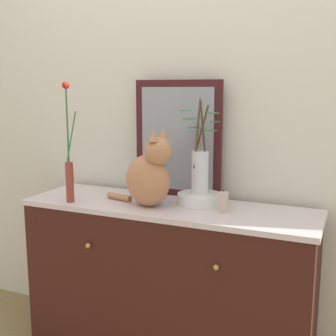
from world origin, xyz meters
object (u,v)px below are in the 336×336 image
(mirror_leaning, at_px, (178,139))
(vase_slim_green, at_px, (69,166))
(bowl_porcelain, at_px, (200,199))
(candle_pillar, at_px, (223,202))
(cat_sitting, at_px, (150,175))
(sideboard, at_px, (168,284))
(vase_glass_clear, at_px, (200,167))

(mirror_leaning, xyz_separation_m, vase_slim_green, (-0.43, -0.33, -0.12))
(mirror_leaning, distance_m, bowl_porcelain, 0.34)
(bowl_porcelain, height_order, candle_pillar, candle_pillar)
(cat_sitting, relative_size, bowl_porcelain, 1.78)
(vase_slim_green, height_order, candle_pillar, vase_slim_green)
(mirror_leaning, distance_m, vase_slim_green, 0.56)
(mirror_leaning, bearing_deg, candle_pillar, -34.44)
(sideboard, bearing_deg, candle_pillar, -4.30)
(candle_pillar, bearing_deg, cat_sitting, -174.17)
(vase_slim_green, relative_size, vase_glass_clear, 1.30)
(mirror_leaning, distance_m, cat_sitting, 0.29)
(bowl_porcelain, distance_m, vase_glass_clear, 0.16)
(sideboard, distance_m, cat_sitting, 0.56)
(sideboard, height_order, vase_glass_clear, vase_glass_clear)
(cat_sitting, bearing_deg, candle_pillar, 5.83)
(bowl_porcelain, xyz_separation_m, vase_glass_clear, (-0.00, 0.00, 0.16))
(mirror_leaning, relative_size, vase_glass_clear, 1.32)
(sideboard, bearing_deg, bowl_porcelain, 27.14)
(mirror_leaning, distance_m, vase_glass_clear, 0.23)
(cat_sitting, height_order, candle_pillar, cat_sitting)
(mirror_leaning, xyz_separation_m, candle_pillar, (0.31, -0.21, -0.25))
(mirror_leaning, bearing_deg, vase_glass_clear, -36.29)
(cat_sitting, height_order, bowl_porcelain, cat_sitting)
(cat_sitting, xyz_separation_m, vase_slim_green, (-0.39, -0.08, 0.02))
(vase_slim_green, bearing_deg, vase_glass_clear, 19.50)
(mirror_leaning, xyz_separation_m, vase_glass_clear, (0.16, -0.12, -0.11))
(sideboard, height_order, mirror_leaning, mirror_leaning)
(bowl_porcelain, distance_m, candle_pillar, 0.17)
(candle_pillar, bearing_deg, vase_glass_clear, 147.75)
(mirror_leaning, relative_size, cat_sitting, 1.56)
(sideboard, distance_m, mirror_leaning, 0.73)
(vase_slim_green, bearing_deg, bowl_porcelain, 19.38)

